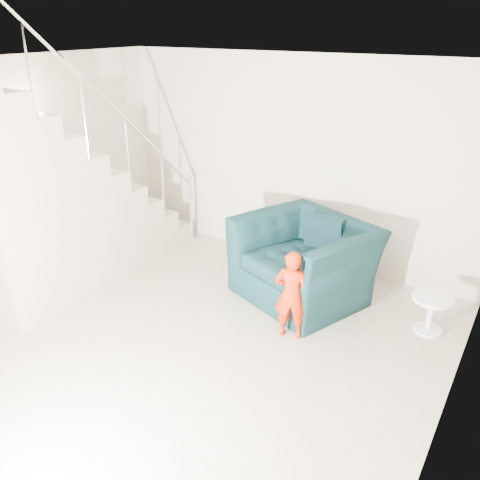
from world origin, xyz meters
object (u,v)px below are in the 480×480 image
at_px(armchair, 304,260).
at_px(toddler, 291,295).
at_px(staircase, 57,213).
at_px(side_table, 431,308).

distance_m(armchair, toddler, 0.87).
bearing_deg(staircase, toddler, 8.85).
height_order(armchair, toddler, toddler).
bearing_deg(toddler, staircase, -9.48).
relative_size(toddler, staircase, 0.27).
bearing_deg(side_table, armchair, -179.77).
distance_m(armchair, side_table, 1.48).
distance_m(toddler, staircase, 2.96).
distance_m(side_table, staircase, 4.35).
bearing_deg(side_table, staircase, -162.57).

